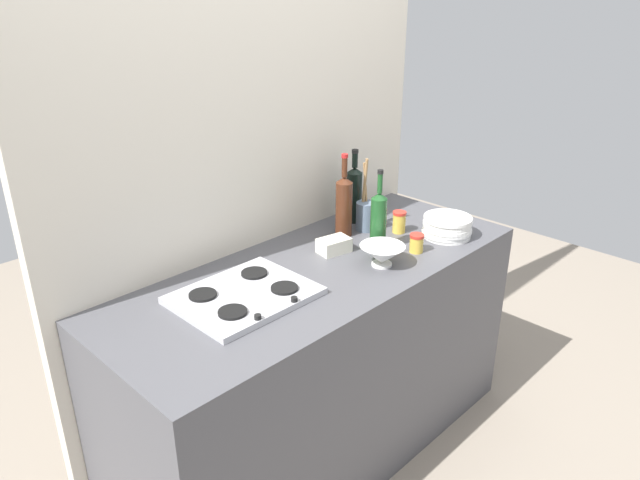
# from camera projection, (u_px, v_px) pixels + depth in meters

# --- Properties ---
(ground_plane) EXTENTS (6.00, 6.00, 0.00)m
(ground_plane) POSITION_uv_depth(u_px,v_px,m) (320.00, 445.00, 2.71)
(ground_plane) COLOR gray
(ground_plane) RESTS_ON ground
(counter_block) EXTENTS (1.80, 0.70, 0.90)m
(counter_block) POSITION_uv_depth(u_px,v_px,m) (320.00, 363.00, 2.53)
(counter_block) COLOR #4C4C51
(counter_block) RESTS_ON ground
(backsplash_panel) EXTENTS (1.90, 0.06, 2.47)m
(backsplash_panel) POSITION_uv_depth(u_px,v_px,m) (254.00, 166.00, 2.45)
(backsplash_panel) COLOR beige
(backsplash_panel) RESTS_ON ground
(stovetop_hob) EXTENTS (0.47, 0.37, 0.04)m
(stovetop_hob) POSITION_uv_depth(u_px,v_px,m) (244.00, 295.00, 2.12)
(stovetop_hob) COLOR #B2B2B7
(stovetop_hob) RESTS_ON counter_block
(plate_stack) EXTENTS (0.22, 0.22, 0.09)m
(plate_stack) POSITION_uv_depth(u_px,v_px,m) (447.00, 227.00, 2.61)
(plate_stack) COLOR white
(plate_stack) RESTS_ON counter_block
(wine_bottle_leftmost) EXTENTS (0.07, 0.07, 0.37)m
(wine_bottle_leftmost) POSITION_uv_depth(u_px,v_px,m) (344.00, 205.00, 2.59)
(wine_bottle_leftmost) COLOR #472314
(wine_bottle_leftmost) RESTS_ON counter_block
(wine_bottle_mid_left) EXTENTS (0.07, 0.07, 0.34)m
(wine_bottle_mid_left) POSITION_uv_depth(u_px,v_px,m) (354.00, 193.00, 2.74)
(wine_bottle_mid_left) COLOR black
(wine_bottle_mid_left) RESTS_ON counter_block
(wine_bottle_mid_right) EXTENTS (0.07, 0.07, 0.35)m
(wine_bottle_mid_right) POSITION_uv_depth(u_px,v_px,m) (378.00, 220.00, 2.45)
(wine_bottle_mid_right) COLOR #19471E
(wine_bottle_mid_right) RESTS_ON counter_block
(mixing_bowl) EXTENTS (0.18, 0.18, 0.08)m
(mixing_bowl) POSITION_uv_depth(u_px,v_px,m) (382.00, 255.00, 2.35)
(mixing_bowl) COLOR white
(mixing_bowl) RESTS_ON counter_block
(butter_dish) EXTENTS (0.14, 0.11, 0.06)m
(butter_dish) POSITION_uv_depth(u_px,v_px,m) (334.00, 245.00, 2.47)
(butter_dish) COLOR silver
(butter_dish) RESTS_ON counter_block
(utensil_crock) EXTENTS (0.09, 0.09, 0.33)m
(utensil_crock) POSITION_uv_depth(u_px,v_px,m) (366.00, 214.00, 2.67)
(utensil_crock) COLOR slate
(utensil_crock) RESTS_ON counter_block
(condiment_jar_front) EXTENTS (0.06, 0.06, 0.08)m
(condiment_jar_front) POSITION_uv_depth(u_px,v_px,m) (416.00, 243.00, 2.47)
(condiment_jar_front) COLOR gold
(condiment_jar_front) RESTS_ON counter_block
(condiment_jar_rear) EXTENTS (0.06, 0.06, 0.10)m
(condiment_jar_rear) POSITION_uv_depth(u_px,v_px,m) (398.00, 222.00, 2.66)
(condiment_jar_rear) COLOR gold
(condiment_jar_rear) RESTS_ON counter_block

